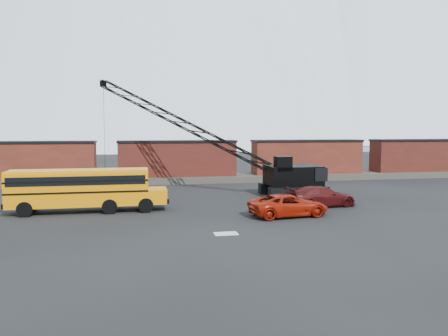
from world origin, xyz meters
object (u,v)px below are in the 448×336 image
object	(u,v)px
school_bus	(85,188)
red_pickup	(289,205)
maroon_suv	(321,196)
crawler_crane	(183,124)

from	to	relation	value
school_bus	red_pickup	size ratio (longest dim) A/B	2.05
school_bus	red_pickup	distance (m)	15.11
maroon_suv	red_pickup	bearing A→B (deg)	122.34
school_bus	maroon_suv	world-z (taller)	school_bus
school_bus	red_pickup	bearing A→B (deg)	-16.97
school_bus	maroon_suv	bearing A→B (deg)	-3.86
red_pickup	school_bus	bearing A→B (deg)	66.90
red_pickup	maroon_suv	size ratio (longest dim) A/B	1.00
red_pickup	crawler_crane	world-z (taller)	crawler_crane
red_pickup	maroon_suv	world-z (taller)	maroon_suv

